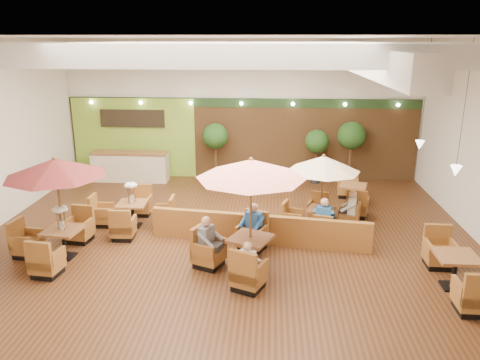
# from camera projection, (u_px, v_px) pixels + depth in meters

# --- Properties ---
(room) EXTENTS (14.04, 14.00, 5.52)m
(room) POSITION_uv_depth(u_px,v_px,m) (240.00, 104.00, 13.75)
(room) COLOR #381E0F
(room) RESTS_ON ground
(service_counter) EXTENTS (3.00, 0.75, 1.18)m
(service_counter) POSITION_uv_depth(u_px,v_px,m) (130.00, 167.00, 18.64)
(service_counter) COLOR beige
(service_counter) RESTS_ON ground
(booth_divider) EXTENTS (6.07, 0.99, 0.84)m
(booth_divider) POSITION_uv_depth(u_px,v_px,m) (259.00, 229.00, 12.89)
(booth_divider) COLOR brown
(booth_divider) RESTS_ON ground
(table_0) EXTENTS (2.60, 2.69, 2.70)m
(table_0) POSITION_uv_depth(u_px,v_px,m) (55.00, 187.00, 11.65)
(table_0) COLOR brown
(table_0) RESTS_ON ground
(table_1) EXTENTS (2.80, 2.97, 2.83)m
(table_1) POSITION_uv_depth(u_px,v_px,m) (248.00, 190.00, 11.06)
(table_1) COLOR brown
(table_1) RESTS_ON ground
(table_2) EXTENTS (2.37, 2.37, 2.32)m
(table_2) POSITION_uv_depth(u_px,v_px,m) (323.00, 178.00, 13.51)
(table_2) COLOR brown
(table_2) RESTS_ON ground
(table_3) EXTENTS (2.55, 2.55, 1.53)m
(table_3) POSITION_uv_depth(u_px,v_px,m) (133.00, 213.00, 14.10)
(table_3) COLOR brown
(table_3) RESTS_ON ground
(table_4) EXTENTS (0.93, 2.72, 1.02)m
(table_4) POSITION_uv_depth(u_px,v_px,m) (455.00, 272.00, 10.59)
(table_4) COLOR brown
(table_4) RESTS_ON ground
(table_5) EXTENTS (1.06, 2.71, 0.97)m
(table_5) POSITION_uv_depth(u_px,v_px,m) (352.00, 196.00, 15.80)
(table_5) COLOR brown
(table_5) RESTS_ON ground
(topiary_0) EXTENTS (1.00, 1.00, 2.32)m
(topiary_0) POSITION_uv_depth(u_px,v_px,m) (215.00, 138.00, 18.28)
(topiary_0) COLOR black
(topiary_0) RESTS_ON ground
(topiary_1) EXTENTS (0.92, 0.92, 2.13)m
(topiary_1) POSITION_uv_depth(u_px,v_px,m) (317.00, 144.00, 18.06)
(topiary_1) COLOR black
(topiary_1) RESTS_ON ground
(topiary_2) EXTENTS (1.05, 1.05, 2.45)m
(topiary_2) POSITION_uv_depth(u_px,v_px,m) (351.00, 138.00, 17.91)
(topiary_2) COLOR black
(topiary_2) RESTS_ON ground
(diner_0) EXTENTS (0.41, 0.39, 0.72)m
(diner_0) POSITION_uv_depth(u_px,v_px,m) (248.00, 260.00, 10.43)
(diner_0) COLOR white
(diner_0) RESTS_ON ground
(diner_1) EXTENTS (0.49, 0.47, 0.85)m
(diner_1) POSITION_uv_depth(u_px,v_px,m) (252.00, 223.00, 12.40)
(diner_1) COLOR #255CA3
(diner_1) RESTS_ON ground
(diner_2) EXTENTS (0.45, 0.48, 0.86)m
(diner_2) POSITION_uv_depth(u_px,v_px,m) (208.00, 237.00, 11.48)
(diner_2) COLOR slate
(diner_2) RESTS_ON ground
(diner_3) EXTENTS (0.46, 0.41, 0.83)m
(diner_3) POSITION_uv_depth(u_px,v_px,m) (324.00, 215.00, 12.95)
(diner_3) COLOR #255CA3
(diner_3) RESTS_ON ground
(diner_4) EXTENTS (0.38, 0.43, 0.80)m
(diner_4) POSITION_uv_depth(u_px,v_px,m) (350.00, 206.00, 13.70)
(diner_4) COLOR white
(diner_4) RESTS_ON ground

